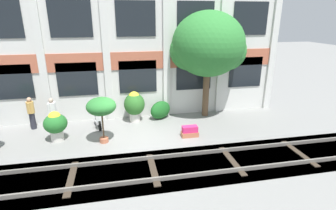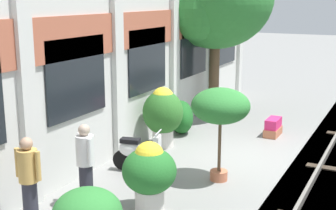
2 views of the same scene
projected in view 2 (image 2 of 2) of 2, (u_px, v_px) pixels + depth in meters
ground_plane at (244, 155)px, 11.84m from camera, size 80.00×80.00×0.00m
apartment_facade at (139, 7)px, 12.36m from camera, size 15.65×0.64×7.30m
broadleaf_tree at (216, 0)px, 15.13m from camera, size 3.93×3.74×5.58m
potted_plant_glazed_jar at (163, 113)px, 12.34m from camera, size 1.07×1.07×1.62m
potted_plant_fluted_column at (149, 172)px, 8.56m from camera, size 1.01×1.01×1.37m
potted_plant_square_trough at (273, 127)px, 13.47m from camera, size 0.78×0.37×0.51m
potted_plant_tall_urn at (220, 108)px, 9.89m from camera, size 1.26×1.26×2.05m
scooter_second_parked at (139, 153)px, 10.67m from camera, size 0.58×1.37×0.98m
resident_by_doorway at (29, 179)px, 8.03m from camera, size 0.34×0.53×1.62m
resident_watching_tracks at (85, 163)px, 8.78m from camera, size 0.34×0.47×1.63m
topiary_hedge at (181, 117)px, 13.71m from camera, size 1.43×1.25×0.96m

